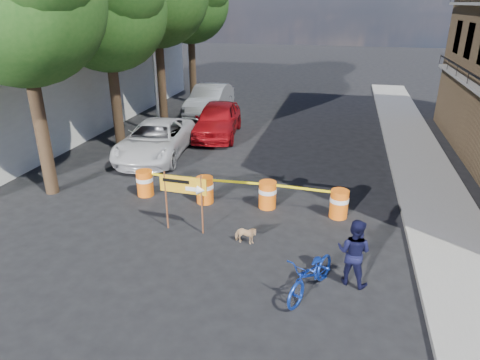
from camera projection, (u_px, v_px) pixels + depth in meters
The scene contains 17 objects.
ground at pixel (222, 245), 11.84m from camera, with size 120.00×120.00×0.00m, color black.
sidewalk_east at pixel (427, 181), 15.84m from camera, with size 2.40×40.00×0.15m, color gray.
white_building at pixel (36, 68), 22.48m from camera, with size 8.00×22.00×6.00m, color silver.
tree_mid_a at pixel (107, 8), 17.27m from camera, with size 5.25×5.00×8.68m.
tree_far at pixel (191, 2), 26.16m from camera, with size 5.04×4.80×8.84m.
streetlamp at pixel (154, 45), 19.96m from camera, with size 1.25×0.18×8.00m.
barrel_far_left at pixel (145, 183), 14.71m from camera, with size 0.58×0.58×0.90m.
barrel_mid_left at pixel (205, 189), 14.18m from camera, with size 0.58×0.58×0.90m.
barrel_mid_right at pixel (268, 194), 13.82m from camera, with size 0.58×0.58×0.90m.
barrel_far_right at pixel (339, 203), 13.20m from camera, with size 0.58×0.58×0.90m.
detour_sign at pixel (189, 190), 12.02m from camera, with size 1.41×0.27×1.81m.
pedestrian at pixel (354, 252), 9.95m from camera, with size 0.81×0.63×1.67m, color black.
bicycle at pixel (313, 256), 9.49m from camera, with size 0.69×1.05×1.99m, color #1436A8.
dog at pixel (246, 235), 11.80m from camera, with size 0.29×0.64×0.54m, color tan.
suv_white at pixel (156, 140), 18.36m from camera, with size 2.48×5.39×1.50m, color silver.
sedan_red at pixel (218, 119), 21.16m from camera, with size 1.99×4.94×1.68m, color maroon.
sedan_silver at pixel (210, 100), 25.36m from camera, with size 1.82×5.21×1.72m, color #A7A8AE.
Camera 1 is at (2.89, -9.83, 6.22)m, focal length 32.00 mm.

